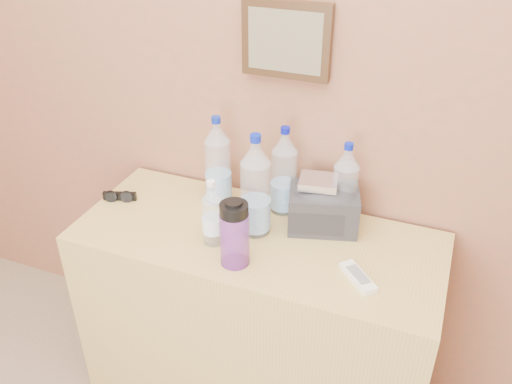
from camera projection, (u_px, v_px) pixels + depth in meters
picture_frame at (286, 40)px, 1.75m from camera, size 0.30×0.03×0.25m
dresser at (256, 319)px, 2.07m from camera, size 1.27×0.53×0.79m
pet_large_a at (218, 165)px, 1.98m from camera, size 0.09×0.09×0.34m
pet_large_b at (284, 175)px, 1.93m from camera, size 0.09×0.09×0.33m
pet_large_c at (345, 190)px, 1.85m from camera, size 0.09×0.09×0.32m
pet_large_d at (256, 191)px, 1.80m from camera, size 0.10×0.10×0.37m
pet_small at (213, 216)px, 1.78m from camera, size 0.07×0.07×0.24m
nalgene_bottle at (234, 233)px, 1.68m from camera, size 0.09×0.09×0.23m
sunglasses at (120, 196)px, 2.05m from camera, size 0.13×0.09×0.03m
ac_remote at (358, 277)px, 1.66m from camera, size 0.14×0.14×0.02m
toiletry_bag at (323, 206)px, 1.87m from camera, size 0.28×0.23×0.16m
foil_packet at (318, 182)px, 1.83m from camera, size 0.15×0.13×0.03m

